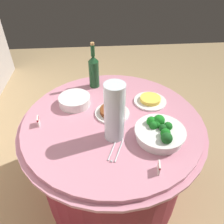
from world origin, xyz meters
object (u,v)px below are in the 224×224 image
(plate_stack, at_px, (75,100))
(food_plate_fried_egg, at_px, (150,100))
(serving_tongs, at_px, (116,151))
(label_placard_front, at_px, (38,121))
(wine_bottle, at_px, (94,71))
(decorative_fruit_vase, at_px, (114,116))
(food_plate_stir_fry, at_px, (112,112))
(label_placard_mid, at_px, (159,167))
(broccoli_bowl, at_px, (160,132))

(plate_stack, bearing_deg, food_plate_fried_egg, -91.89)
(serving_tongs, bearing_deg, label_placard_front, 60.45)
(wine_bottle, relative_size, decorative_fruit_vase, 0.99)
(serving_tongs, height_order, food_plate_fried_egg, food_plate_fried_egg)
(food_plate_stir_fry, xyz_separation_m, label_placard_mid, (-0.46, -0.18, 0.01))
(broccoli_bowl, bearing_deg, plate_stack, 53.59)
(serving_tongs, relative_size, label_placard_front, 3.00)
(serving_tongs, distance_m, label_placard_mid, 0.24)
(plate_stack, height_order, label_placard_front, plate_stack)
(wine_bottle, xyz_separation_m, decorative_fruit_vase, (-0.55, -0.10, 0.02))
(wine_bottle, distance_m, serving_tongs, 0.68)
(broccoli_bowl, xyz_separation_m, decorative_fruit_vase, (0.03, 0.25, 0.11))
(plate_stack, height_order, food_plate_stir_fry, plate_stack)
(serving_tongs, xyz_separation_m, label_placard_mid, (-0.14, -0.19, 0.03))
(plate_stack, height_order, decorative_fruit_vase, decorative_fruit_vase)
(plate_stack, xyz_separation_m, decorative_fruit_vase, (-0.32, -0.24, 0.12))
(decorative_fruit_vase, height_order, label_placard_front, decorative_fruit_vase)
(broccoli_bowl, height_order, food_plate_stir_fry, broccoli_bowl)
(broccoli_bowl, xyz_separation_m, plate_stack, (0.36, 0.48, -0.01))
(plate_stack, relative_size, label_placard_mid, 3.82)
(decorative_fruit_vase, relative_size, label_placard_front, 6.18)
(food_plate_fried_egg, bearing_deg, serving_tongs, 146.68)
(decorative_fruit_vase, relative_size, food_plate_stir_fry, 1.55)
(broccoli_bowl, distance_m, label_placard_mid, 0.23)
(wine_bottle, xyz_separation_m, food_plate_fried_egg, (-0.24, -0.37, -0.11))
(label_placard_front, height_order, label_placard_mid, same)
(label_placard_mid, bearing_deg, plate_stack, 36.29)
(broccoli_bowl, bearing_deg, food_plate_stir_fry, 46.06)
(wine_bottle, distance_m, label_placard_front, 0.54)
(food_plate_fried_egg, bearing_deg, label_placard_front, 103.60)
(wine_bottle, height_order, serving_tongs, wine_bottle)
(plate_stack, distance_m, food_plate_fried_egg, 0.51)
(food_plate_stir_fry, xyz_separation_m, label_placard_front, (-0.07, 0.45, 0.01))
(plate_stack, relative_size, wine_bottle, 0.62)
(wine_bottle, distance_m, food_plate_fried_egg, 0.46)
(broccoli_bowl, xyz_separation_m, label_placard_front, (0.17, 0.69, -0.01))
(decorative_fruit_vase, xyz_separation_m, label_placard_front, (0.13, 0.44, -0.12))
(food_plate_fried_egg, height_order, label_placard_front, label_placard_front)
(food_plate_stir_fry, distance_m, label_placard_mid, 0.49)
(wine_bottle, distance_m, food_plate_stir_fry, 0.38)
(plate_stack, relative_size, decorative_fruit_vase, 0.62)
(plate_stack, bearing_deg, serving_tongs, -152.07)
(broccoli_bowl, distance_m, food_plate_fried_egg, 0.34)
(food_plate_stir_fry, height_order, food_plate_fried_egg, food_plate_stir_fry)
(plate_stack, xyz_separation_m, food_plate_stir_fry, (-0.12, -0.24, -0.01))
(broccoli_bowl, distance_m, label_placard_front, 0.71)
(label_placard_mid, bearing_deg, food_plate_fried_egg, -8.45)
(decorative_fruit_vase, height_order, label_placard_mid, decorative_fruit_vase)
(broccoli_bowl, relative_size, plate_stack, 1.33)
(food_plate_fried_egg, distance_m, label_placard_mid, 0.57)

